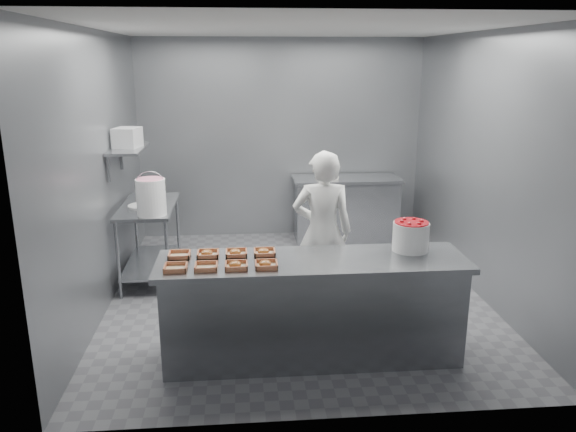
{
  "coord_description": "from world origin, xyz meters",
  "views": [
    {
      "loc": [
        -0.59,
        -5.72,
        2.52
      ],
      "look_at": [
        -0.11,
        -0.2,
        0.95
      ],
      "focal_mm": 35.0,
      "sensor_mm": 36.0,
      "label": 1
    }
  ],
  "objects_px": {
    "back_counter": "(346,208)",
    "tray_3": "(266,264)",
    "appliance": "(127,138)",
    "tray_0": "(176,267)",
    "prep_table": "(150,230)",
    "tray_2": "(236,265)",
    "glaze_bucket": "(151,196)",
    "tray_4": "(179,255)",
    "service_counter": "(312,308)",
    "tray_5": "(208,254)",
    "worker": "(322,232)",
    "strawberry_tub": "(411,235)",
    "tray_1": "(206,266)",
    "tray_7": "(264,252)",
    "tray_6": "(236,253)"
  },
  "relations": [
    {
      "from": "tray_0",
      "to": "glaze_bucket",
      "type": "relative_size",
      "value": 0.39
    },
    {
      "from": "tray_5",
      "to": "strawberry_tub",
      "type": "relative_size",
      "value": 0.6
    },
    {
      "from": "service_counter",
      "to": "prep_table",
      "type": "height_order",
      "value": "same"
    },
    {
      "from": "tray_4",
      "to": "tray_6",
      "type": "distance_m",
      "value": 0.48
    },
    {
      "from": "back_counter",
      "to": "appliance",
      "type": "height_order",
      "value": "appliance"
    },
    {
      "from": "tray_2",
      "to": "tray_7",
      "type": "xyz_separation_m",
      "value": [
        0.24,
        0.3,
        0.0
      ]
    },
    {
      "from": "tray_7",
      "to": "tray_6",
      "type": "bearing_deg",
      "value": 180.0
    },
    {
      "from": "tray_3",
      "to": "worker",
      "type": "height_order",
      "value": "worker"
    },
    {
      "from": "prep_table",
      "to": "appliance",
      "type": "height_order",
      "value": "appliance"
    },
    {
      "from": "worker",
      "to": "strawberry_tub",
      "type": "xyz_separation_m",
      "value": [
        0.65,
        -0.83,
        0.21
      ]
    },
    {
      "from": "service_counter",
      "to": "glaze_bucket",
      "type": "bearing_deg",
      "value": 135.52
    },
    {
      "from": "prep_table",
      "to": "tray_4",
      "type": "bearing_deg",
      "value": -73.48
    },
    {
      "from": "tray_2",
      "to": "glaze_bucket",
      "type": "relative_size",
      "value": 0.39
    },
    {
      "from": "back_counter",
      "to": "glaze_bucket",
      "type": "bearing_deg",
      "value": -144.48
    },
    {
      "from": "back_counter",
      "to": "strawberry_tub",
      "type": "relative_size",
      "value": 4.79
    },
    {
      "from": "service_counter",
      "to": "tray_2",
      "type": "height_order",
      "value": "tray_2"
    },
    {
      "from": "tray_5",
      "to": "prep_table",
      "type": "bearing_deg",
      "value": 113.18
    },
    {
      "from": "service_counter",
      "to": "strawberry_tub",
      "type": "relative_size",
      "value": 8.3
    },
    {
      "from": "strawberry_tub",
      "to": "appliance",
      "type": "distance_m",
      "value": 3.3
    },
    {
      "from": "service_counter",
      "to": "tray_5",
      "type": "relative_size",
      "value": 13.88
    },
    {
      "from": "prep_table",
      "to": "glaze_bucket",
      "type": "distance_m",
      "value": 0.69
    },
    {
      "from": "tray_0",
      "to": "tray_4",
      "type": "height_order",
      "value": "same"
    },
    {
      "from": "tray_3",
      "to": "appliance",
      "type": "bearing_deg",
      "value": 124.27
    },
    {
      "from": "prep_table",
      "to": "tray_3",
      "type": "bearing_deg",
      "value": -59.19
    },
    {
      "from": "tray_4",
      "to": "tray_7",
      "type": "bearing_deg",
      "value": -0.0
    },
    {
      "from": "tray_0",
      "to": "prep_table",
      "type": "bearing_deg",
      "value": 104.28
    },
    {
      "from": "tray_4",
      "to": "glaze_bucket",
      "type": "xyz_separation_m",
      "value": [
        -0.42,
        1.36,
        0.19
      ]
    },
    {
      "from": "prep_table",
      "to": "strawberry_tub",
      "type": "height_order",
      "value": "strawberry_tub"
    },
    {
      "from": "back_counter",
      "to": "tray_3",
      "type": "distance_m",
      "value": 3.67
    },
    {
      "from": "tray_3",
      "to": "strawberry_tub",
      "type": "relative_size",
      "value": 0.6
    },
    {
      "from": "back_counter",
      "to": "tray_4",
      "type": "relative_size",
      "value": 8.01
    },
    {
      "from": "back_counter",
      "to": "service_counter",
      "type": "bearing_deg",
      "value": -105.48
    },
    {
      "from": "tray_4",
      "to": "tray_5",
      "type": "relative_size",
      "value": 1.0
    },
    {
      "from": "back_counter",
      "to": "tray_7",
      "type": "distance_m",
      "value": 3.39
    },
    {
      "from": "back_counter",
      "to": "appliance",
      "type": "bearing_deg",
      "value": -154.24
    },
    {
      "from": "tray_3",
      "to": "tray_5",
      "type": "xyz_separation_m",
      "value": [
        -0.48,
        0.3,
        0.0
      ]
    },
    {
      "from": "tray_3",
      "to": "glaze_bucket",
      "type": "bearing_deg",
      "value": 124.47
    },
    {
      "from": "prep_table",
      "to": "tray_1",
      "type": "bearing_deg",
      "value": -69.75
    },
    {
      "from": "prep_table",
      "to": "tray_6",
      "type": "relative_size",
      "value": 6.4
    },
    {
      "from": "prep_table",
      "to": "tray_5",
      "type": "distance_m",
      "value": 1.99
    },
    {
      "from": "tray_4",
      "to": "strawberry_tub",
      "type": "distance_m",
      "value": 1.99
    },
    {
      "from": "tray_5",
      "to": "worker",
      "type": "xyz_separation_m",
      "value": [
        1.1,
        0.83,
        -0.09
      ]
    },
    {
      "from": "tray_1",
      "to": "tray_4",
      "type": "height_order",
      "value": "same"
    },
    {
      "from": "tray_0",
      "to": "appliance",
      "type": "relative_size",
      "value": 0.65
    },
    {
      "from": "worker",
      "to": "appliance",
      "type": "xyz_separation_m",
      "value": [
        -2.05,
        0.96,
        0.85
      ]
    },
    {
      "from": "worker",
      "to": "strawberry_tub",
      "type": "bearing_deg",
      "value": 133.15
    },
    {
      "from": "tray_2",
      "to": "tray_1",
      "type": "bearing_deg",
      "value": 180.0
    },
    {
      "from": "tray_0",
      "to": "service_counter",
      "type": "bearing_deg",
      "value": 7.59
    },
    {
      "from": "tray_1",
      "to": "tray_5",
      "type": "bearing_deg",
      "value": 90.58
    },
    {
      "from": "tray_5",
      "to": "tray_1",
      "type": "bearing_deg",
      "value": -89.42
    }
  ]
}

